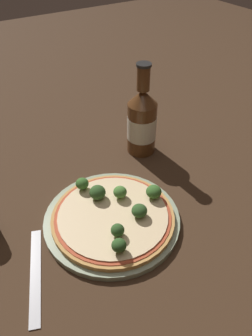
{
  "coord_description": "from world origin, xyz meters",
  "views": [
    {
      "loc": [
        -0.23,
        -0.41,
        0.5
      ],
      "look_at": [
        0.06,
        0.05,
        0.06
      ],
      "focal_mm": 35.0,
      "sensor_mm": 36.0,
      "label": 1
    }
  ],
  "objects": [
    {
      "name": "ground_plane",
      "position": [
        0.0,
        0.0,
        0.0
      ],
      "size": [
        3.0,
        3.0,
        0.0
      ],
      "primitive_type": "plane",
      "color": "#3D2819"
    },
    {
      "name": "plate",
      "position": [
        -0.02,
        -0.02,
        0.01
      ],
      "size": [
        0.27,
        0.27,
        0.01
      ],
      "color": "#93A384",
      "rests_on": "ground_plane"
    },
    {
      "name": "pizza",
      "position": [
        -0.02,
        -0.02,
        0.02
      ],
      "size": [
        0.24,
        0.24,
        0.01
      ],
      "color": "tan",
      "rests_on": "plate"
    },
    {
      "name": "broccoli_floret_0",
      "position": [
        0.02,
        0.01,
        0.04
      ],
      "size": [
        0.03,
        0.03,
        0.03
      ],
      "color": "#7A9E5B",
      "rests_on": "pizza"
    },
    {
      "name": "broccoli_floret_1",
      "position": [
        -0.05,
        -0.1,
        0.04
      ],
      "size": [
        0.03,
        0.03,
        0.03
      ],
      "color": "#7A9E5B",
      "rests_on": "pizza"
    },
    {
      "name": "broccoli_floret_2",
      "position": [
        -0.04,
        -0.07,
        0.04
      ],
      "size": [
        0.02,
        0.02,
        0.03
      ],
      "color": "#7A9E5B",
      "rests_on": "pizza"
    },
    {
      "name": "broccoli_floret_3",
      "position": [
        0.02,
        -0.06,
        0.04
      ],
      "size": [
        0.03,
        0.03,
        0.03
      ],
      "color": "#7A9E5B",
      "rests_on": "pizza"
    },
    {
      "name": "broccoli_floret_4",
      "position": [
        -0.02,
        0.03,
        0.04
      ],
      "size": [
        0.03,
        0.03,
        0.03
      ],
      "color": "#7A9E5B",
      "rests_on": "pizza"
    },
    {
      "name": "broccoli_floret_5",
      "position": [
        -0.04,
        0.07,
        0.04
      ],
      "size": [
        0.03,
        0.03,
        0.03
      ],
      "color": "#7A9E5B",
      "rests_on": "pizza"
    },
    {
      "name": "broccoli_floret_6",
      "position": [
        0.08,
        -0.03,
        0.04
      ],
      "size": [
        0.03,
        0.03,
        0.03
      ],
      "color": "#7A9E5B",
      "rests_on": "pizza"
    },
    {
      "name": "beer_bottle",
      "position": [
        0.17,
        0.15,
        0.09
      ],
      "size": [
        0.07,
        0.07,
        0.23
      ],
      "color": "#563319",
      "rests_on": "ground_plane"
    },
    {
      "name": "fork",
      "position": [
        -0.19,
        -0.05,
        0.0
      ],
      "size": [
        0.09,
        0.19,
        0.0
      ],
      "rotation": [
        0.0,
        0.0,
        1.2
      ],
      "color": "silver",
      "rests_on": "ground_plane"
    }
  ]
}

